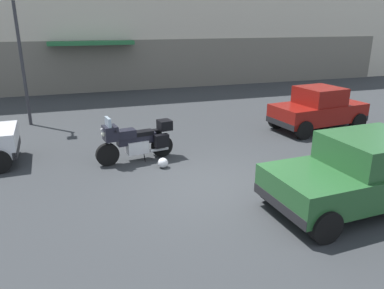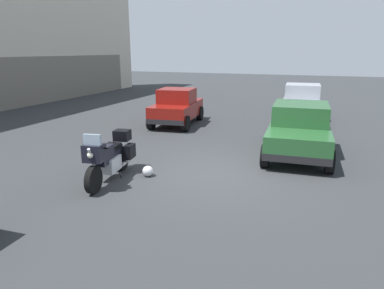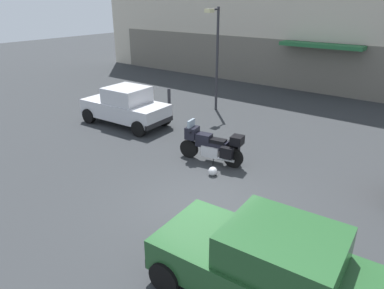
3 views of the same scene
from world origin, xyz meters
name	(u,v)px [view 3 (image 3 of 3)]	position (x,y,z in m)	size (l,w,h in m)	color
ground_plane	(207,206)	(0.00, 0.00, 0.00)	(80.00, 80.00, 0.00)	#2D3033
motorcycle	(212,145)	(-1.43, 2.30, 0.62)	(2.25, 0.92, 1.36)	black
helmet	(213,171)	(-0.87, 1.54, 0.14)	(0.28, 0.28, 0.28)	silver
car_hatchback_near	(126,106)	(-6.50, 3.24, 0.81)	(3.94, 1.96, 1.64)	silver
car_sedan_far	(279,269)	(2.81, -1.89, 0.78)	(4.65, 2.13, 1.56)	#235128
streetlamp_curbside	(216,50)	(-4.68, 7.26, 2.87)	(0.28, 0.94, 4.70)	#2D2D33
bollard_curbside	(169,96)	(-6.97, 6.58, 0.47)	(0.16, 0.16, 0.89)	#333338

